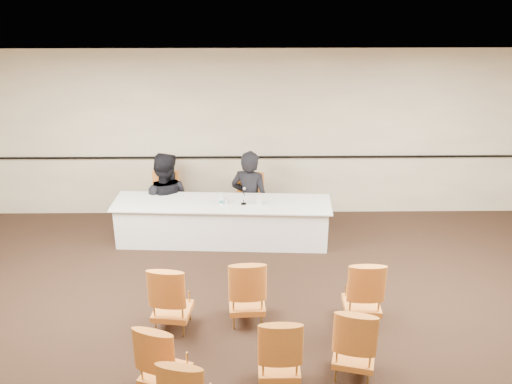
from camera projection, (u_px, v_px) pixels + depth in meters
floor at (269, 352)px, 6.93m from camera, size 10.00×10.00×0.00m
ceiling at (272, 112)px, 5.75m from camera, size 10.00×10.00×0.00m
wall_back at (262, 135)px, 10.01m from camera, size 10.00×0.04×3.00m
wall_rail at (262, 157)px, 10.14m from camera, size 9.80×0.04×0.03m
panel_table at (222, 222)px, 9.42m from camera, size 3.58×1.01×0.71m
panelist_main at (250, 202)px, 9.84m from camera, size 0.78×0.64×1.85m
panelist_main_chair at (250, 203)px, 9.85m from camera, size 0.53×0.53×0.95m
panelist_second at (165, 205)px, 9.93m from camera, size 0.99×0.81×1.92m
panelist_second_chair at (165, 201)px, 9.90m from camera, size 0.53×0.53×0.95m
papers at (255, 205)px, 9.17m from camera, size 0.35×0.30×0.00m
microphone at (244, 197)px, 9.16m from camera, size 0.11×0.19×0.25m
water_bottle at (221, 199)px, 9.16m from camera, size 0.07×0.07×0.21m
drinking_glass at (226, 201)px, 9.21m from camera, size 0.08×0.08×0.10m
coffee_cup at (259, 201)px, 9.16m from camera, size 0.11×0.11×0.14m
aud_chair_front_left at (172, 296)px, 7.20m from camera, size 0.56×0.56×0.95m
aud_chair_front_mid at (247, 289)px, 7.34m from camera, size 0.53×0.53×0.95m
aud_chair_front_right at (363, 290)px, 7.32m from camera, size 0.51×0.51×0.95m
aud_chair_back_left at (164, 357)px, 6.12m from camera, size 0.64×0.64×0.95m
aud_chair_back_mid at (279, 350)px, 6.24m from camera, size 0.50×0.50×0.95m
aud_chair_back_right at (355, 340)px, 6.39m from camera, size 0.61×0.61×0.95m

